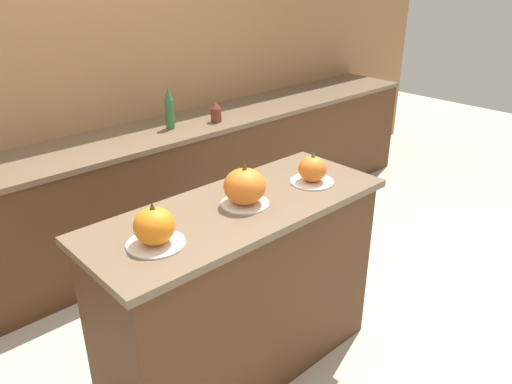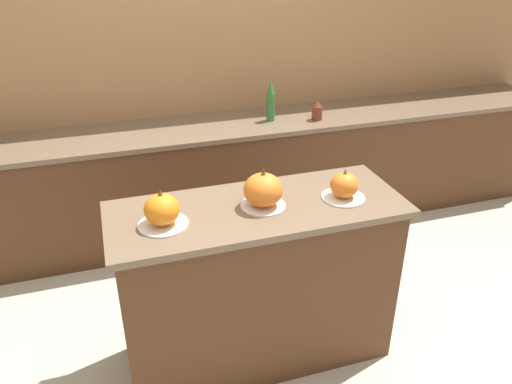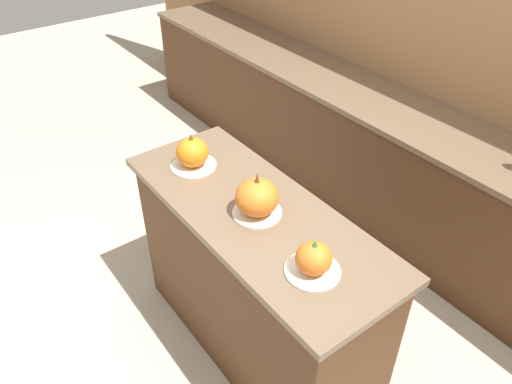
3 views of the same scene
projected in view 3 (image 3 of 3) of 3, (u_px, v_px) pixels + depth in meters
ground_plane at (255, 343)px, 2.78m from camera, size 12.00×12.00×0.00m
wall_back at (495, 56)px, 2.85m from camera, size 8.00×0.06×2.50m
kitchen_island at (255, 283)px, 2.49m from camera, size 1.46×0.57×0.95m
back_counter at (429, 190)px, 3.18m from camera, size 6.00×0.60×0.88m
pumpkin_cake_left at (192, 154)px, 2.44m from camera, size 0.23×0.23×0.18m
pumpkin_cake_center at (257, 198)px, 2.14m from camera, size 0.22×0.22×0.21m
pumpkin_cake_right at (314, 260)px, 1.87m from camera, size 0.22×0.22×0.16m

